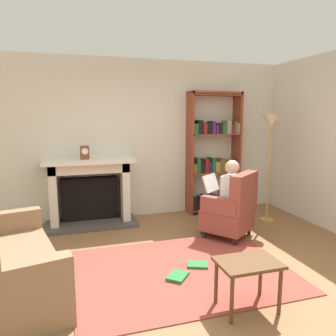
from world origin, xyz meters
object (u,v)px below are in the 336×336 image
object	(u,v)px
mantel_clock	(85,152)
sofa_floral	(11,264)
fireplace	(90,189)
armchair_reading	(232,209)
floor_lamp	(271,131)
seated_reader	(225,195)
side_table	(248,269)
bookshelf	(213,157)

from	to	relation	value
mantel_clock	sofa_floral	size ratio (longest dim) A/B	0.11
fireplace	mantel_clock	world-z (taller)	mantel_clock
armchair_reading	floor_lamp	distance (m)	1.52
sofa_floral	armchair_reading	bearing A→B (deg)	-89.13
fireplace	seated_reader	size ratio (longest dim) A/B	1.26
side_table	floor_lamp	world-z (taller)	floor_lamp
mantel_clock	seated_reader	xyz separation A→B (m)	(1.90, -1.05, -0.57)
sofa_floral	mantel_clock	bearing A→B (deg)	-37.46
floor_lamp	seated_reader	bearing A→B (deg)	-157.63
bookshelf	side_table	distance (m)	3.12
bookshelf	floor_lamp	distance (m)	1.12
fireplace	sofa_floral	world-z (taller)	fireplace
mantel_clock	bookshelf	size ratio (longest dim) A/B	0.10
side_table	sofa_floral	bearing A→B (deg)	156.89
armchair_reading	seated_reader	size ratio (longest dim) A/B	0.85
armchair_reading	seated_reader	xyz separation A→B (m)	(-0.07, 0.09, 0.20)
mantel_clock	bookshelf	world-z (taller)	bookshelf
fireplace	armchair_reading	size ratio (longest dim) A/B	1.48
fireplace	floor_lamp	xyz separation A→B (m)	(2.84, -0.73, 0.94)
mantel_clock	side_table	xyz separation A→B (m)	(1.28, -2.76, -0.80)
sofa_floral	floor_lamp	world-z (taller)	floor_lamp
bookshelf	seated_reader	world-z (taller)	bookshelf
bookshelf	seated_reader	xyz separation A→B (m)	(-0.35, -1.18, -0.40)
seated_reader	side_table	bearing A→B (deg)	32.07
armchair_reading	side_table	xyz separation A→B (m)	(-0.70, -1.62, -0.03)
mantel_clock	side_table	distance (m)	3.14
mantel_clock	seated_reader	size ratio (longest dim) A/B	0.18
floor_lamp	side_table	bearing A→B (deg)	-127.45
fireplace	bookshelf	xyz separation A→B (m)	(2.19, 0.04, 0.44)
mantel_clock	floor_lamp	distance (m)	2.99
bookshelf	armchair_reading	world-z (taller)	bookshelf
fireplace	sofa_floral	xyz separation A→B (m)	(-0.89, -1.96, -0.25)
armchair_reading	side_table	bearing A→B (deg)	28.84
fireplace	sofa_floral	bearing A→B (deg)	-114.29
mantel_clock	seated_reader	distance (m)	2.24
armchair_reading	floor_lamp	world-z (taller)	floor_lamp
seated_reader	sofa_floral	bearing A→B (deg)	-21.22
armchair_reading	floor_lamp	bearing A→B (deg)	170.61
armchair_reading	sofa_floral	world-z (taller)	armchair_reading
mantel_clock	armchair_reading	world-z (taller)	mantel_clock
armchair_reading	floor_lamp	size ratio (longest dim) A/B	0.54
floor_lamp	fireplace	bearing A→B (deg)	165.55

